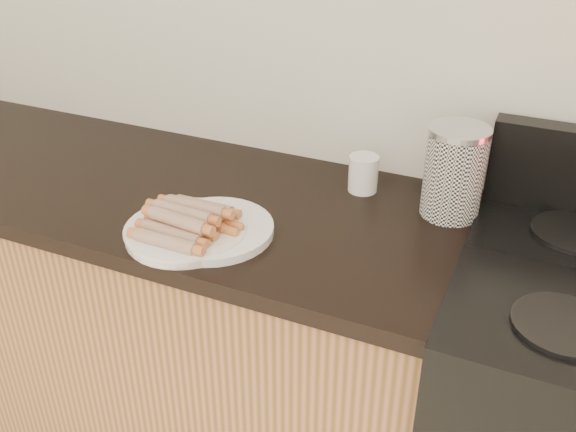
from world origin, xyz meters
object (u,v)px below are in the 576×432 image
at_px(canister, 454,172).
at_px(mug, 363,174).
at_px(main_plate, 186,233).
at_px(side_plate, 213,230).

height_order(canister, mug, canister).
bearing_deg(main_plate, mug, 52.05).
distance_m(side_plate, canister, 0.56).
relative_size(side_plate, mug, 2.96).
relative_size(main_plate, canister, 1.24).
height_order(side_plate, canister, canister).
distance_m(side_plate, mug, 0.41).
xyz_separation_m(main_plate, side_plate, (0.05, 0.03, 0.00)).
distance_m(main_plate, canister, 0.62).
bearing_deg(canister, main_plate, -146.42).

